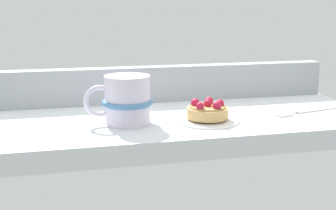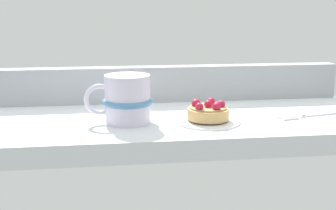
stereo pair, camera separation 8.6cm
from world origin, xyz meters
TOP-DOWN VIEW (x-y plane):
  - ground_plane at (0.00, 0.00)cm, footprint 81.11×33.35cm
  - window_rail_back at (0.00, 14.79)cm, footprint 79.49×3.77cm
  - dessert_plate at (4.34, -5.58)cm, footprint 12.34×12.34cm
  - raspberry_tart at (4.35, -5.58)cm, footprint 8.02×8.02cm
  - coffee_mug at (-11.11, -3.41)cm, footprint 13.18×9.81cm
  - dessert_fork at (27.41, -3.56)cm, footprint 17.66×5.39cm

SIDE VIEW (x-z plane):
  - ground_plane at x=0.00cm, z-range -3.86..0.00cm
  - dessert_fork at x=27.41cm, z-range 0.00..0.60cm
  - dessert_plate at x=4.34cm, z-range -0.02..0.69cm
  - raspberry_tart at x=4.35cm, z-range 0.27..3.94cm
  - window_rail_back at x=0.00cm, z-range 0.00..8.17cm
  - coffee_mug at x=-11.11cm, z-range -0.06..9.16cm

